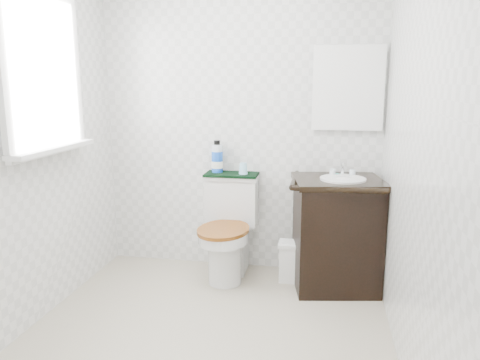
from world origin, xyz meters
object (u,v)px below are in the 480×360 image
(vanity, at_px, (336,231))
(cup, at_px, (243,169))
(trash_bin, at_px, (292,261))
(toilet, at_px, (229,233))
(mouthwash_bottle, at_px, (217,158))

(vanity, height_order, cup, vanity)
(vanity, height_order, trash_bin, vanity)
(toilet, xyz_separation_m, cup, (0.10, 0.11, 0.50))
(vanity, bearing_deg, mouthwash_bottle, 167.01)
(toilet, xyz_separation_m, vanity, (0.82, -0.07, 0.09))
(toilet, bearing_deg, mouthwash_bottle, 128.71)
(vanity, height_order, mouthwash_bottle, mouthwash_bottle)
(mouthwash_bottle, distance_m, cup, 0.23)
(toilet, distance_m, vanity, 0.82)
(toilet, bearing_deg, cup, 48.46)
(trash_bin, distance_m, mouthwash_bottle, 0.99)
(vanity, distance_m, mouthwash_bottle, 1.08)
(toilet, relative_size, vanity, 0.85)
(vanity, bearing_deg, toilet, 175.43)
(toilet, distance_m, cup, 0.52)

